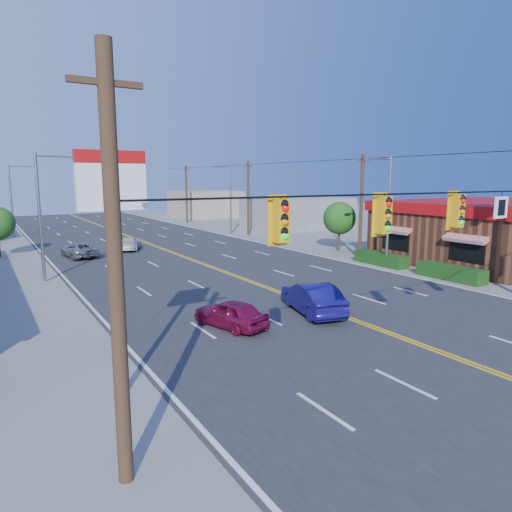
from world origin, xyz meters
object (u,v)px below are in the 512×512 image
car_magenta (230,315)px  car_blue (312,299)px  kfc (486,231)px  pizza_hut_sign (113,223)px  car_silver (79,250)px  signal_span (476,226)px  car_white (130,244)px

car_magenta → car_blue: 4.37m
kfc → pizza_hut_sign: size_ratio=2.38×
car_magenta → car_silver: (-2.13, 22.34, 0.00)m
signal_span → pizza_hut_sign: bearing=159.8°
car_blue → car_white: car_blue is taller
pizza_hut_sign → car_silver: bearing=82.2°
kfc → car_magenta: bearing=-170.4°
signal_span → pizza_hut_sign: 11.60m
signal_span → pizza_hut_sign: (-10.88, 4.00, 0.30)m
kfc → car_silver: size_ratio=3.65×
signal_span → kfc: size_ratio=1.49×
pizza_hut_sign → car_white: (8.25, 27.81, -4.59)m
pizza_hut_sign → car_white: size_ratio=1.69×
car_silver → car_white: bearing=-166.2°
car_blue → car_silver: bearing=-59.6°
pizza_hut_sign → car_blue: size_ratio=1.51×
kfc → car_silver: (-27.31, 18.09, -1.76)m
car_magenta → signal_span: bearing=107.4°
car_white → car_silver: 4.97m
kfc → car_blue: bearing=-168.1°
pizza_hut_sign → car_blue: pizza_hut_sign is taller
signal_span → car_magenta: (-5.17, 7.75, -4.27)m
car_white → car_silver: bearing=43.8°
signal_span → car_white: (-2.63, 31.81, -4.30)m
pizza_hut_sign → car_magenta: 8.22m
car_blue → car_silver: (-6.50, 22.49, -0.13)m
pizza_hut_sign → car_magenta: size_ratio=1.90×
car_blue → car_silver: 23.41m
car_silver → signal_span: bearing=97.1°
car_silver → kfc: bearing=140.0°
car_silver → pizza_hut_sign: bearing=75.7°
pizza_hut_sign → car_magenta: (5.71, 3.75, -4.57)m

